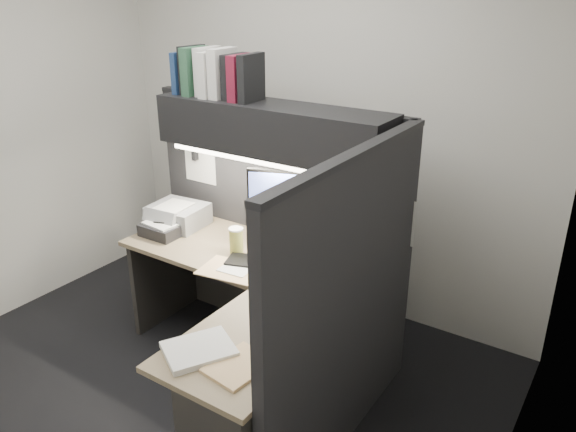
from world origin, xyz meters
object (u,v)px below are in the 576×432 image
Objects in this scene: monitor at (288,220)px; coffee_cup at (236,241)px; telephone at (338,257)px; notebook_stack at (163,229)px; keyboard at (266,264)px; desk at (239,354)px; overhead_shelf at (271,129)px; printer at (178,215)px.

monitor is 0.35m from coffee_cup.
telephone is 0.89× the size of notebook_stack.
keyboard is 0.27m from coffee_cup.
telephone is (0.20, 0.74, 0.33)m from desk.
overhead_shelf is 1.05m from notebook_stack.
overhead_shelf reaches higher than printer.
overhead_shelf is 2.87× the size of monitor.
notebook_stack is at bearing 161.98° from keyboard.
printer is (-0.62, 0.13, -0.01)m from coffee_cup.
printer reaches higher than telephone.
desk is at bearing -90.82° from keyboard.
monitor is (-0.16, 0.73, 0.50)m from desk.
telephone is at bearing -21.28° from monitor.
monitor is (0.14, -0.02, -0.56)m from overhead_shelf.
monitor is 0.90m from notebook_stack.
overhead_shelf reaches higher than coffee_cup.
monitor reaches higher than printer.
keyboard is at bearing -139.78° from telephone.
overhead_shelf reaches higher than monitor.
overhead_shelf is 0.57m from monitor.
notebook_stack is at bearing -162.56° from telephone.
coffee_cup is at bearing -17.06° from printer.
overhead_shelf is 0.82m from keyboard.
telephone is at bearing 75.22° from desk.
monitor is at bearing -0.34° from printer.
monitor is 1.47× the size of printer.
telephone is at bearing 16.35° from keyboard.
monitor is at bearing -173.50° from telephone.
monitor is at bearing -10.06° from overhead_shelf.
coffee_cup is (-0.61, -0.22, 0.03)m from telephone.
printer is (-0.87, -0.08, -0.14)m from monitor.
monitor reaches higher than notebook_stack.
desk is 4.61× the size of printer.
notebook_stack is (-0.59, -0.05, -0.04)m from coffee_cup.
keyboard is at bearing -112.50° from monitor.
telephone is at bearing -1.28° from printer.
keyboard is 1.31× the size of printer.
overhead_shelf is 0.88m from telephone.
printer is at bearing 99.59° from notebook_stack.
coffee_cup is (-0.25, -0.21, -0.13)m from monitor.
keyboard is at bearing -16.13° from printer.
desk is 0.90m from monitor.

